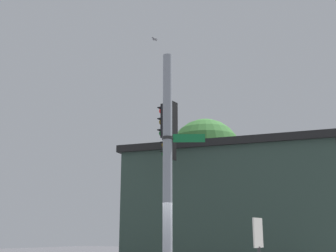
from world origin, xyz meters
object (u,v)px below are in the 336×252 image
object	(u,v)px
traffic_light_mid_inner	(168,144)
historical_marker	(259,246)
bird_flying	(155,39)
traffic_light_nearest_pole	(167,121)
street_name_sign	(177,138)

from	to	relation	value
traffic_light_mid_inner	historical_marker	bearing A→B (deg)	-119.64
traffic_light_mid_inner	bird_flying	distance (m)	4.22
traffic_light_nearest_pole	traffic_light_mid_inner	world-z (taller)	same
bird_flying	historical_marker	bearing A→B (deg)	-112.74
traffic_light_nearest_pole	historical_marker	xyz separation A→B (m)	(0.45, -2.53, -3.62)
traffic_light_mid_inner	street_name_sign	world-z (taller)	traffic_light_mid_inner
street_name_sign	bird_flying	bearing A→B (deg)	42.36
street_name_sign	traffic_light_nearest_pole	bearing A→B (deg)	44.16
traffic_light_mid_inner	bird_flying	bearing A→B (deg)	152.08
historical_marker	bird_flying	bearing A→B (deg)	67.26
historical_marker	traffic_light_nearest_pole	bearing A→B (deg)	99.99
street_name_sign	historical_marker	bearing A→B (deg)	-47.91
bird_flying	traffic_light_nearest_pole	bearing A→B (deg)	-138.40
bird_flying	historical_marker	xyz separation A→B (m)	(-1.96, -4.66, -7.79)
traffic_light_nearest_pole	bird_flying	world-z (taller)	bird_flying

